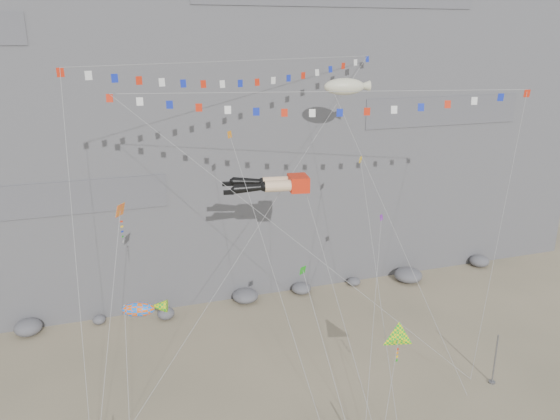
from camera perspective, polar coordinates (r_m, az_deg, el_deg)
name	(u,v)px	position (r m, az deg, el deg)	size (l,w,h in m)	color
ground	(306,405)	(41.93, 2.76, -19.67)	(120.00, 120.00, 0.00)	gray
cliff	(206,40)	(64.17, -7.71, 17.16)	(80.00, 28.00, 50.00)	slate
talus_boulders	(245,296)	(55.41, -3.64, -8.97)	(60.00, 3.00, 1.20)	#5D5D62
anchor_pole_right	(495,359)	(45.81, 21.55, -14.31)	(0.12, 0.12, 4.19)	slate
legs_kite	(275,184)	(41.61, -0.50, 2.70)	(6.70, 17.78, 21.68)	red
flag_banner_upper	(248,61)	(43.23, -3.34, 15.29)	(26.96, 19.71, 30.46)	red
flag_banner_lower	(327,92)	(38.95, 4.92, 12.18)	(28.86, 9.14, 24.71)	red
harlequin_kite	(120,211)	(37.30, -16.36, -0.11)	(4.10, 8.98, 16.84)	red
fish_windsock	(138,310)	(36.26, -14.58, -10.05)	(3.50, 7.18, 10.91)	#F8590C
delta_kite	(399,338)	(38.75, 12.28, -12.96)	(5.25, 5.50, 8.68)	yellow
blimp_windsock	(345,87)	(47.32, 6.76, 12.64)	(6.38, 15.70, 26.18)	beige
small_kite_a	(231,140)	(41.65, -5.10, 7.26)	(3.28, 15.13, 23.46)	orange
small_kite_b	(381,222)	(44.42, 10.51, -1.25)	(7.97, 13.06, 18.44)	#741BA0
small_kite_c	(303,273)	(37.49, 2.46, -6.55)	(1.20, 9.91, 13.71)	#1A9517
small_kite_d	(361,164)	(45.57, 8.48, 4.77)	(4.78, 16.30, 22.48)	yellow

